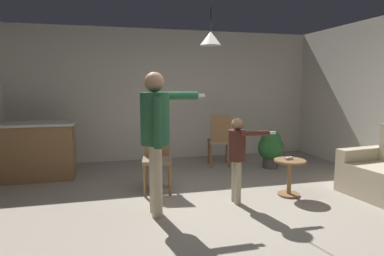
# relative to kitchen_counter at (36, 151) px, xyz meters

# --- Properties ---
(ground) EXTENTS (7.68, 7.68, 0.00)m
(ground) POSITION_rel_kitchen_counter_xyz_m (2.45, -2.15, -0.48)
(ground) COLOR #9E9384
(wall_back) EXTENTS (6.40, 0.10, 2.70)m
(wall_back) POSITION_rel_kitchen_counter_xyz_m (2.45, 1.05, 0.87)
(wall_back) COLOR silver
(wall_back) RESTS_ON ground
(kitchen_counter) EXTENTS (1.26, 0.66, 0.95)m
(kitchen_counter) POSITION_rel_kitchen_counter_xyz_m (0.00, 0.00, 0.00)
(kitchen_counter) COLOR olive
(kitchen_counter) RESTS_ON ground
(side_table_by_couch) EXTENTS (0.44, 0.44, 0.52)m
(side_table_by_couch) POSITION_rel_kitchen_counter_xyz_m (3.63, -1.84, -0.15)
(side_table_by_couch) COLOR olive
(side_table_by_couch) RESTS_ON ground
(person_adult) EXTENTS (0.85, 0.51, 1.72)m
(person_adult) POSITION_rel_kitchen_counter_xyz_m (1.70, -2.05, 0.59)
(person_adult) COLOR tan
(person_adult) RESTS_ON ground
(person_child) EXTENTS (0.59, 0.34, 1.14)m
(person_child) POSITION_rel_kitchen_counter_xyz_m (2.80, -1.92, 0.23)
(person_child) COLOR tan
(person_child) RESTS_ON ground
(dining_chair_by_counter) EXTENTS (0.48, 0.48, 1.00)m
(dining_chair_by_counter) POSITION_rel_kitchen_counter_xyz_m (1.85, -1.14, 0.07)
(dining_chair_by_counter) COLOR olive
(dining_chair_by_counter) RESTS_ON ground
(dining_chair_near_wall) EXTENTS (0.49, 0.49, 1.00)m
(dining_chair_near_wall) POSITION_rel_kitchen_counter_xyz_m (3.25, 0.04, 0.07)
(dining_chair_near_wall) COLOR olive
(dining_chair_near_wall) RESTS_ON ground
(potted_plant_corner) EXTENTS (0.48, 0.48, 0.74)m
(potted_plant_corner) POSITION_rel_kitchen_counter_xyz_m (4.14, -0.33, -0.07)
(potted_plant_corner) COLOR #4C4742
(potted_plant_corner) RESTS_ON ground
(spare_remote_on_table) EXTENTS (0.13, 0.07, 0.04)m
(spare_remote_on_table) POSITION_rel_kitchen_counter_xyz_m (3.62, -1.82, 0.06)
(spare_remote_on_table) COLOR white
(spare_remote_on_table) RESTS_ON side_table_by_couch
(ceiling_light_pendant) EXTENTS (0.32, 0.32, 0.55)m
(ceiling_light_pendant) POSITION_rel_kitchen_counter_xyz_m (2.67, -1.13, 1.77)
(ceiling_light_pendant) COLOR silver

